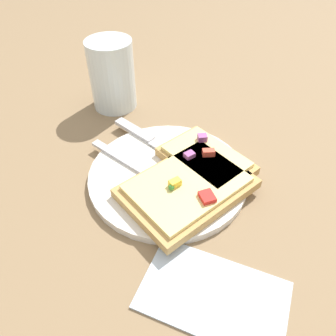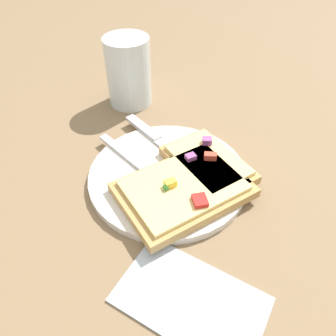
{
  "view_description": "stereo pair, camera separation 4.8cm",
  "coord_description": "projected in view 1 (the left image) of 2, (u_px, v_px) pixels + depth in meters",
  "views": [
    {
      "loc": [
        -0.13,
        0.32,
        0.35
      ],
      "look_at": [
        0.0,
        0.0,
        0.02
      ],
      "focal_mm": 35.0,
      "sensor_mm": 36.0,
      "label": 1
    },
    {
      "loc": [
        -0.18,
        0.3,
        0.35
      ],
      "look_at": [
        0.0,
        0.0,
        0.02
      ],
      "focal_mm": 35.0,
      "sensor_mm": 36.0,
      "label": 2
    }
  ],
  "objects": [
    {
      "name": "drinking_glass",
      "position": [
        112.0,
        75.0,
        0.6
      ],
      "size": [
        0.08,
        0.08,
        0.13
      ],
      "color": "silver",
      "rests_on": "ground"
    },
    {
      "name": "crumb_scatter",
      "position": [
        165.0,
        187.0,
        0.46
      ],
      "size": [
        0.11,
        0.07,
        0.01
      ],
      "color": "#A18655",
      "rests_on": "plate"
    },
    {
      "name": "fork",
      "position": [
        145.0,
        171.0,
        0.49
      ],
      "size": [
        0.19,
        0.08,
        0.01
      ],
      "rotation": [
        0.0,
        0.0,
        9.13
      ],
      "color": "#B7B7BC",
      "rests_on": "plate"
    },
    {
      "name": "pizza_slice_corner",
      "position": [
        206.0,
        159.0,
        0.49
      ],
      "size": [
        0.16,
        0.14,
        0.03
      ],
      "rotation": [
        0.0,
        0.0,
        2.67
      ],
      "color": "tan",
      "rests_on": "plate"
    },
    {
      "name": "ground_plane",
      "position": [
        168.0,
        179.0,
        0.49
      ],
      "size": [
        4.0,
        4.0,
        0.0
      ],
      "primitive_type": "plane",
      "color": "#7F6647"
    },
    {
      "name": "napkin",
      "position": [
        214.0,
        295.0,
        0.36
      ],
      "size": [
        0.16,
        0.1,
        0.01
      ],
      "color": "silver",
      "rests_on": "ground"
    },
    {
      "name": "plate",
      "position": [
        168.0,
        176.0,
        0.49
      ],
      "size": [
        0.24,
        0.24,
        0.01
      ],
      "color": "silver",
      "rests_on": "ground"
    },
    {
      "name": "knife",
      "position": [
        156.0,
        143.0,
        0.53
      ],
      "size": [
        0.21,
        0.09,
        0.01
      ],
      "rotation": [
        0.0,
        0.0,
        9.08
      ],
      "color": "#B7B7BC",
      "rests_on": "plate"
    },
    {
      "name": "pizza_slice_main",
      "position": [
        187.0,
        187.0,
        0.45
      ],
      "size": [
        0.19,
        0.21,
        0.03
      ],
      "rotation": [
        0.0,
        0.0,
        1.09
      ],
      "color": "tan",
      "rests_on": "plate"
    }
  ]
}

